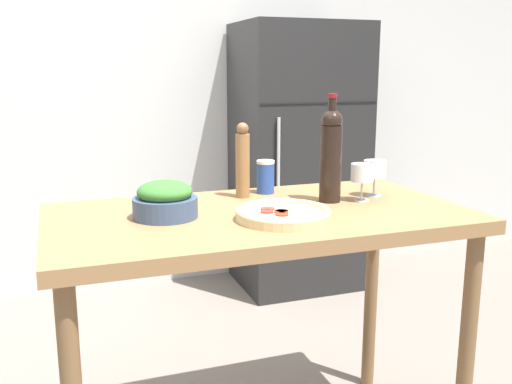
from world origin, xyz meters
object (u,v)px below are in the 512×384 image
object	(u,v)px
salt_canister	(265,177)
salad_bowl	(165,200)
homemade_pizza	(283,214)
wine_glass_far	(375,170)
wine_glass_near	(362,174)
wine_bottle	(331,153)
refrigerator	(298,158)
pepper_mill	(243,162)

from	to	relation	value
salt_canister	salad_bowl	bearing A→B (deg)	-151.26
homemade_pizza	salt_canister	bearing A→B (deg)	77.62
wine_glass_far	salad_bowl	xyz separation A→B (m)	(-0.81, -0.05, -0.04)
wine_glass_near	wine_glass_far	xyz separation A→B (m)	(0.08, 0.05, 0.00)
salad_bowl	wine_bottle	bearing A→B (deg)	2.59
salad_bowl	homemade_pizza	xyz separation A→B (m)	(0.35, -0.15, -0.04)
refrigerator	salad_bowl	distance (m)	1.97
refrigerator	homemade_pizza	xyz separation A→B (m)	(-0.82, -1.73, 0.12)
wine_glass_near	salad_bowl	world-z (taller)	wine_glass_near
wine_bottle	homemade_pizza	bearing A→B (deg)	-145.06
salt_canister	homemade_pizza	bearing A→B (deg)	-102.38
wine_glass_near	wine_glass_far	distance (m)	0.10
refrigerator	salt_canister	xyz separation A→B (m)	(-0.73, -1.34, 0.16)
pepper_mill	salt_canister	xyz separation A→B (m)	(0.11, 0.04, -0.07)
wine_bottle	wine_glass_far	bearing A→B (deg)	6.60
pepper_mill	homemade_pizza	bearing A→B (deg)	-86.73
pepper_mill	salt_canister	bearing A→B (deg)	20.52
pepper_mill	homemade_pizza	world-z (taller)	pepper_mill
wine_glass_near	pepper_mill	xyz separation A→B (m)	(-0.39, 0.20, 0.04)
refrigerator	homemade_pizza	world-z (taller)	refrigerator
refrigerator	salt_canister	bearing A→B (deg)	-118.60
pepper_mill	salad_bowl	size ratio (longest dim) A/B	1.33
wine_glass_near	homemade_pizza	bearing A→B (deg)	-158.27
wine_glass_near	homemade_pizza	size ratio (longest dim) A/B	0.45
wine_bottle	pepper_mill	bearing A→B (deg)	148.01
salad_bowl	homemade_pizza	distance (m)	0.38
wine_bottle	homemade_pizza	size ratio (longest dim) A/B	1.26
salt_canister	wine_bottle	bearing A→B (deg)	-51.25
wine_bottle	pepper_mill	world-z (taller)	wine_bottle
wine_glass_near	salad_bowl	xyz separation A→B (m)	(-0.72, 0.00, -0.04)
refrigerator	pepper_mill	bearing A→B (deg)	-121.22
wine_bottle	salt_canister	xyz separation A→B (m)	(-0.17, 0.21, -0.11)
wine_glass_near	homemade_pizza	distance (m)	0.41
refrigerator	pepper_mill	distance (m)	1.63
wine_glass_near	wine_glass_far	size ratio (longest dim) A/B	1.00
pepper_mill	homemade_pizza	xyz separation A→B (m)	(0.02, -0.35, -0.12)
wine_glass_near	pepper_mill	distance (m)	0.44
homemade_pizza	salt_canister	world-z (taller)	salt_canister
refrigerator	wine_bottle	xyz separation A→B (m)	(-0.56, -1.56, 0.28)
refrigerator	homemade_pizza	distance (m)	1.92
wine_bottle	homemade_pizza	xyz separation A→B (m)	(-0.26, -0.18, -0.16)
wine_bottle	wine_glass_near	bearing A→B (deg)	-15.69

